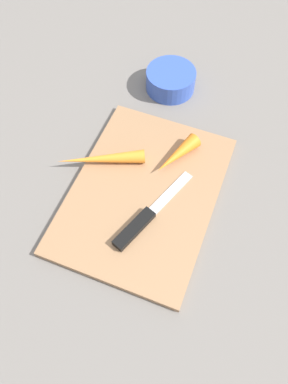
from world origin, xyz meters
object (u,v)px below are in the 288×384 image
carrot_long (101,159)px  small_bowl (171,80)px  carrot_short (177,155)px  cutting_board (144,194)px  knife (139,224)px

carrot_long → small_bowl: (-0.25, 0.05, -0.00)m
carrot_short → small_bowl: 0.21m
cutting_board → small_bowl: (-0.28, -0.05, 0.02)m
carrot_long → carrot_short: size_ratio=1.59×
cutting_board → knife: (0.07, 0.02, 0.01)m
knife → carrot_long: 0.15m
carrot_long → carrot_short: (-0.06, 0.13, 0.00)m
small_bowl → carrot_short: bearing=22.6°
knife → carrot_short: bearing=14.5°
carrot_short → small_bowl: size_ratio=0.96×
carrot_long → carrot_short: carrot_short is taller
knife → cutting_board: bearing=34.3°
cutting_board → knife: bearing=14.5°
carrot_short → carrot_long: bearing=-41.2°
knife → small_bowl: 0.35m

